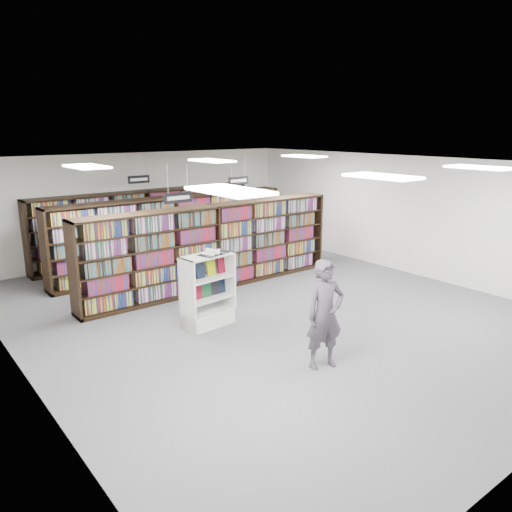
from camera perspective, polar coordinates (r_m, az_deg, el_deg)
floor at (r=11.16m, az=0.95°, el=-6.11°), size 12.00×12.00×0.00m
ceiling at (r=10.47m, az=1.02°, el=10.51°), size 10.00×12.00×0.10m
wall_back at (r=15.74m, az=-12.96°, el=5.63°), size 10.00×0.10×3.20m
wall_left at (r=8.59m, az=-25.97°, el=-2.74°), size 0.10×12.00×3.20m
wall_right at (r=14.33m, az=16.77°, el=4.53°), size 0.10×12.00×3.20m
bookshelf_row_near at (r=12.40m, az=-4.85°, el=1.03°), size 7.00×0.60×2.10m
bookshelf_row_mid at (r=14.08m, az=-9.33°, el=2.51°), size 7.00×0.60×2.10m
bookshelf_row_far at (r=15.57m, az=-12.37°, el=3.51°), size 7.00×0.60×2.10m
aisle_sign_left at (r=10.52m, az=-8.88°, el=6.70°), size 0.65×0.02×0.80m
aisle_sign_right at (r=13.81m, az=-2.03°, el=8.68°), size 0.65×0.02×0.80m
aisle_sign_center at (r=14.52m, az=-13.25°, el=8.60°), size 0.65×0.02×0.80m
troffer_front_left at (r=6.29m, az=-3.05°, el=7.47°), size 0.60×1.20×0.04m
troffer_front_center at (r=8.37m, az=14.22°, el=8.80°), size 0.60×1.20×0.04m
troffer_front_right at (r=10.88m, az=24.14°, el=9.21°), size 0.60×1.20×0.04m
troffer_back_left at (r=10.75m, az=-18.77°, el=9.65°), size 0.60×1.20×0.04m
troffer_back_center at (r=12.09m, az=-5.07°, el=10.80°), size 0.60×1.20×0.04m
troffer_back_right at (r=13.95m, az=5.51°, el=11.28°), size 0.60×1.20×0.04m
endcap_display at (r=10.22m, az=-5.64°, el=-5.23°), size 1.11×0.63×1.48m
open_book at (r=9.94m, az=-4.93°, el=0.40°), size 0.68×0.51×0.13m
shopper at (r=8.37m, az=7.89°, el=-6.64°), size 0.77×0.61×1.86m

